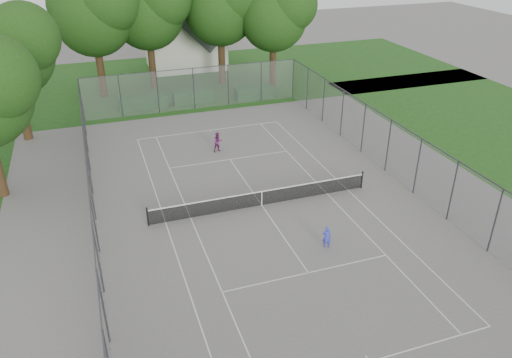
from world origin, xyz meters
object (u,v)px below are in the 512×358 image
object	(u,v)px
tennis_net	(262,198)
house	(184,30)
woman_player	(218,142)
girl_player	(327,237)

from	to	relation	value
tennis_net	house	world-z (taller)	house
house	woman_player	bearing A→B (deg)	-96.44
house	tennis_net	bearing A→B (deg)	-94.03
house	woman_player	distance (m)	22.85
tennis_net	woman_player	bearing A→B (deg)	92.87
tennis_net	woman_player	world-z (taller)	woman_player
house	girl_player	xyz separation A→B (m)	(-0.47, -35.23, -3.31)
house	girl_player	distance (m)	35.39
tennis_net	woman_player	distance (m)	7.93
girl_player	house	bearing A→B (deg)	-67.86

